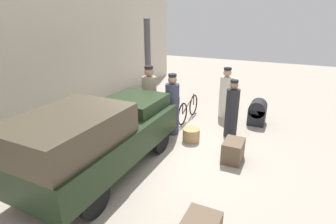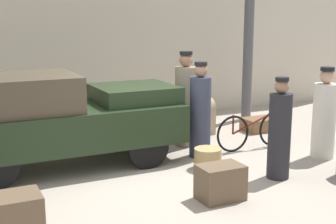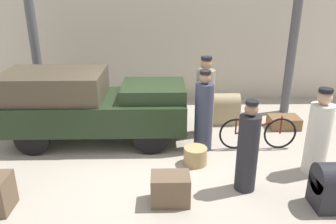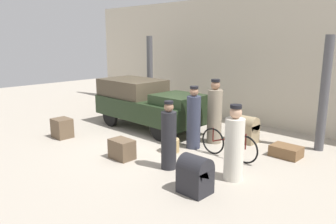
% 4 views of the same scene
% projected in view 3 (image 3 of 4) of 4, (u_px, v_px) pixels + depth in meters
% --- Properties ---
extents(ground_plane, '(30.00, 30.00, 0.00)m').
position_uv_depth(ground_plane, '(159.00, 158.00, 6.81)').
color(ground_plane, '#A89E8E').
extents(station_building_facade, '(16.00, 0.15, 4.50)m').
position_uv_depth(station_building_facade, '(158.00, 27.00, 9.84)').
color(station_building_facade, beige).
rests_on(station_building_facade, ground).
extents(canopy_pillar_left, '(0.24, 0.24, 3.12)m').
position_uv_depth(canopy_pillar_left, '(37.00, 59.00, 8.71)').
color(canopy_pillar_left, '#4C4C51').
rests_on(canopy_pillar_left, ground).
extents(canopy_pillar_right, '(0.24, 0.24, 3.12)m').
position_uv_depth(canopy_pillar_right, '(291.00, 58.00, 8.86)').
color(canopy_pillar_right, '#4C4C51').
rests_on(canopy_pillar_right, ground).
extents(truck, '(3.99, 1.68, 1.62)m').
position_uv_depth(truck, '(89.00, 103.00, 7.37)').
color(truck, black).
rests_on(truck, ground).
extents(bicycle, '(1.69, 0.04, 0.76)m').
position_uv_depth(bicycle, '(258.00, 133.00, 7.10)').
color(bicycle, black).
rests_on(bicycle, ground).
extents(wicker_basket, '(0.46, 0.46, 0.35)m').
position_uv_depth(wicker_basket, '(195.00, 156.00, 6.53)').
color(wicker_basket, tan).
rests_on(wicker_basket, ground).
extents(porter_lifting_near_truck, '(0.42, 0.42, 1.67)m').
position_uv_depth(porter_lifting_near_truck, '(318.00, 136.00, 6.04)').
color(porter_lifting_near_truck, silver).
rests_on(porter_lifting_near_truck, ground).
extents(conductor_in_dark_uniform, '(0.36, 0.36, 1.63)m').
position_uv_depth(conductor_in_dark_uniform, '(248.00, 150.00, 5.52)').
color(conductor_in_dark_uniform, '#232328').
rests_on(conductor_in_dark_uniform, ground).
extents(porter_carrying_trunk, '(0.39, 0.39, 1.75)m').
position_uv_depth(porter_carrying_trunk, '(204.00, 114.00, 6.95)').
color(porter_carrying_trunk, '#33384C').
rests_on(porter_carrying_trunk, ground).
extents(porter_standing_middle, '(0.43, 0.43, 1.88)m').
position_uv_depth(porter_standing_middle, '(205.00, 100.00, 7.69)').
color(porter_standing_middle, gray).
rests_on(porter_standing_middle, ground).
extents(trunk_wicker_pale, '(0.59, 0.51, 0.78)m').
position_uv_depth(trunk_wicker_pale, '(334.00, 186.00, 5.15)').
color(trunk_wicker_pale, '#232328').
rests_on(trunk_wicker_pale, ground).
extents(suitcase_black_upright, '(0.74, 0.54, 0.29)m').
position_uv_depth(suitcase_black_upright, '(284.00, 122.00, 8.28)').
color(suitcase_black_upright, brown).
rests_on(suitcase_black_upright, ground).
extents(trunk_barrel_dark, '(0.72, 0.48, 0.80)m').
position_uv_depth(trunk_barrel_dark, '(225.00, 108.00, 8.50)').
color(trunk_barrel_dark, '#9E8966').
rests_on(trunk_barrel_dark, ground).
extents(suitcase_tan_flat, '(0.63, 0.44, 0.50)m').
position_uv_depth(suitcase_tan_flat, '(170.00, 189.00, 5.32)').
color(suitcase_tan_flat, brown).
rests_on(suitcase_tan_flat, ground).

